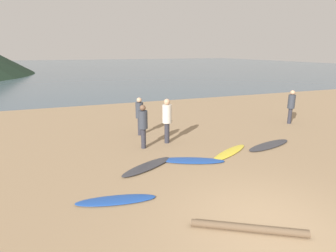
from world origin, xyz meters
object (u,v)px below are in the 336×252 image
at_px(surfboard_2, 191,160).
at_px(person_1, 291,104).
at_px(surfboard_4, 269,145).
at_px(person_3, 167,117).
at_px(surfboard_0, 116,200).
at_px(driftwood_log, 248,228).
at_px(surfboard_1, 147,166).
at_px(surfboard_3, 230,152).
at_px(person_0, 143,123).
at_px(person_2, 140,113).

distance_m(surfboard_2, person_1, 7.52).
height_order(surfboard_4, person_3, person_3).
relative_size(surfboard_0, person_3, 1.10).
bearing_deg(driftwood_log, surfboard_1, 105.14).
xyz_separation_m(surfboard_3, person_3, (-1.74, 1.93, 1.04)).
relative_size(surfboard_4, driftwood_log, 0.99).
height_order(surfboard_1, surfboard_3, surfboard_1).
height_order(surfboard_0, driftwood_log, driftwood_log).
bearing_deg(surfboard_4, person_1, 21.28).
xyz_separation_m(person_0, person_2, (0.32, 1.71, -0.01)).
bearing_deg(person_0, surfboard_2, -27.04).
xyz_separation_m(surfboard_4, driftwood_log, (-4.05, -4.16, 0.04)).
height_order(surfboard_0, surfboard_3, same).
relative_size(surfboard_2, person_1, 1.31).
relative_size(person_0, person_3, 0.93).
bearing_deg(person_1, surfboard_1, 173.42).
bearing_deg(person_0, driftwood_log, -52.21).
xyz_separation_m(surfboard_1, person_0, (0.40, 1.83, 0.96)).
bearing_deg(person_2, person_1, 107.83).
relative_size(surfboard_1, person_1, 1.21).
bearing_deg(surfboard_0, person_1, 34.90).
distance_m(surfboard_3, person_0, 3.39).
height_order(person_0, driftwood_log, person_0).
xyz_separation_m(surfboard_3, surfboard_4, (1.89, 0.11, 0.01)).
bearing_deg(person_0, surfboard_3, 0.88).
relative_size(surfboard_0, person_1, 1.16).
xyz_separation_m(surfboard_0, driftwood_log, (2.36, -2.17, 0.04)).
height_order(surfboard_2, person_3, person_3).
xyz_separation_m(surfboard_2, person_1, (6.91, 2.81, 0.98)).
relative_size(surfboard_0, driftwood_log, 0.84).
bearing_deg(driftwood_log, surfboard_0, 137.51).
bearing_deg(surfboard_2, person_0, 145.04).
bearing_deg(surfboard_1, driftwood_log, -102.78).
bearing_deg(driftwood_log, surfboard_4, 45.77).
bearing_deg(person_3, surfboard_1, -150.07).
bearing_deg(surfboard_1, surfboard_2, -29.14).
xyz_separation_m(surfboard_3, person_0, (-2.80, 1.65, 0.97)).
xyz_separation_m(surfboard_1, person_2, (0.72, 3.55, 0.95)).
height_order(surfboard_1, surfboard_4, surfboard_1).
distance_m(surfboard_2, driftwood_log, 3.87).
height_order(surfboard_0, surfboard_1, surfboard_1).
distance_m(surfboard_3, surfboard_4, 1.90).
bearing_deg(surfboard_2, surfboard_0, -126.39).
distance_m(surfboard_1, person_3, 2.77).
distance_m(surfboard_0, person_3, 4.84).
xyz_separation_m(surfboard_4, person_3, (-3.63, 1.82, 1.03)).
relative_size(person_2, person_3, 0.93).
xyz_separation_m(person_3, driftwood_log, (-0.42, -5.98, -0.99)).
xyz_separation_m(surfboard_1, person_3, (1.47, 2.11, 1.03)).
bearing_deg(surfboard_3, surfboard_4, -25.38).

